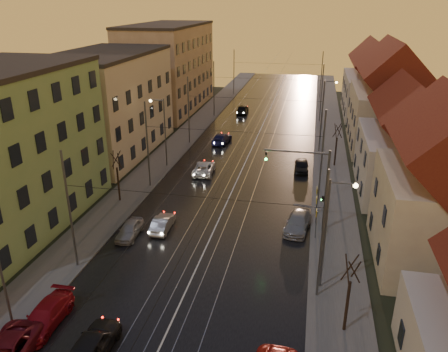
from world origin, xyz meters
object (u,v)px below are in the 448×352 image
Objects in this scene: traffic_light_mast at (314,180)px; driving_car_2 at (204,168)px; driving_car_1 at (163,223)px; parked_right_1 at (298,222)px; street_lamp_1 at (331,225)px; driving_car_0 at (92,345)px; street_lamp_3 at (326,103)px; parked_left_2 at (46,316)px; parked_right_2 at (301,166)px; driving_car_4 at (243,109)px; parked_left_3 at (130,229)px; street_lamp_2 at (162,126)px; driving_car_3 at (222,138)px.

traffic_light_mast reaches higher than driving_car_2.
parked_right_1 reaches higher than driving_car_1.
driving_car_0 is at bearing -144.82° from street_lamp_1.
street_lamp_3 is 46.24m from parked_left_2.
parked_right_1 is 13.71m from parked_right_2.
parked_right_1 is (-2.20, -28.10, -4.22)m from street_lamp_3.
parked_left_3 is (-2.31, -42.94, -0.14)m from driving_car_4.
driving_car_2 is (-12.00, 10.76, -3.97)m from traffic_light_mast.
traffic_light_mast is at bearing -86.76° from parked_right_2.
parked_left_3 is at bearing -156.13° from parked_right_1.
parked_right_1 is at bearing 130.76° from driving_car_2.
parked_left_2 is at bearing 73.99° from driving_car_1.
driving_car_2 is at bearing 82.42° from parked_left_2.
street_lamp_3 reaches higher than parked_left_2.
parked_right_1 is at bearing 102.82° from driving_car_4.
driving_car_1 is 2.79m from parked_left_3.
parked_right_2 is (-1.33, 13.61, -3.94)m from traffic_light_mast.
driving_car_1 is 11.45m from parked_right_1.
traffic_light_mast is at bearing -124.73° from driving_car_0.
driving_car_4 reaches higher than driving_car_1.
driving_car_0 reaches higher than parked_left_2.
street_lamp_1 is 1.00× the size of street_lamp_2.
street_lamp_2 is 1.00× the size of street_lamp_3.
parked_right_2 is (10.97, 16.08, 0.04)m from driving_car_1.
street_lamp_1 is at bearing -145.48° from driving_car_0.
driving_car_4 is (-12.27, 38.86, -3.83)m from traffic_light_mast.
driving_car_3 is at bearing -156.33° from street_lamp_3.
driving_car_2 is 28.10m from driving_car_4.
driving_car_2 is 11.04m from parked_right_2.
traffic_light_mast is 1.60× the size of parked_left_2.
street_lamp_1 is 2.07× the size of parked_right_2.
street_lamp_2 is at bearing 97.01° from parked_left_3.
driving_car_3 is at bearing 64.86° from street_lamp_2.
driving_car_4 is (0.02, 41.34, 0.15)m from driving_car_1.
street_lamp_1 is 27.05m from street_lamp_2.
driving_car_3 is 1.20× the size of parked_right_2.
street_lamp_2 is 2.13× the size of driving_car_1.
driving_car_4 is at bearing 113.45° from parked_right_1.
driving_car_2 reaches higher than parked_left_3.
street_lamp_3 reaches higher than parked_left_3.
street_lamp_1 is 15.78m from driving_car_0.
street_lamp_1 is 15.12m from driving_car_1.
street_lamp_2 is 1.72× the size of driving_car_3.
driving_car_2 is at bearing -127.25° from street_lamp_3.
parked_left_3 is at bearing 86.00° from parked_left_2.
parked_right_2 reaches higher than parked_left_2.
driving_car_4 is (-13.39, 46.86, -4.12)m from street_lamp_1.
parked_left_2 is at bearing -110.87° from street_lamp_3.
driving_car_1 is at bearing 86.77° from driving_car_4.
street_lamp_1 is 2.18× the size of parked_left_3.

